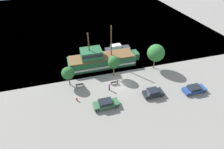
% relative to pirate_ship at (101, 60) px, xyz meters
% --- Properties ---
extents(ground_plane, '(160.00, 160.00, 0.00)m').
position_rel_pirate_ship_xyz_m(ground_plane, '(2.12, -7.83, -1.69)').
color(ground_plane, gray).
extents(water_surface, '(80.00, 80.00, 0.00)m').
position_rel_pirate_ship_xyz_m(water_surface, '(2.12, 36.17, -1.69)').
color(water_surface, '#38667F').
rests_on(water_surface, ground).
extents(pirate_ship, '(17.25, 4.68, 9.89)m').
position_rel_pirate_ship_xyz_m(pirate_ship, '(0.00, 0.00, 0.00)').
color(pirate_ship, '#1E5633').
rests_on(pirate_ship, water_surface).
extents(moored_boat_dockside, '(6.86, 2.06, 1.94)m').
position_rel_pirate_ship_xyz_m(moored_boat_dockside, '(5.94, 5.71, -0.97)').
color(moored_boat_dockside, '#2D333D').
rests_on(moored_boat_dockside, water_surface).
extents(parked_car_curb_front, '(4.64, 1.98, 1.33)m').
position_rel_pirate_ship_xyz_m(parked_car_curb_front, '(15.98, -14.29, -1.03)').
color(parked_car_curb_front, navy).
rests_on(parked_car_curb_front, ground_plane).
extents(parked_car_curb_mid, '(4.64, 1.92, 1.50)m').
position_rel_pirate_ship_xyz_m(parked_car_curb_mid, '(-2.12, -13.39, -0.94)').
color(parked_car_curb_mid, '#2D5B38').
rests_on(parked_car_curb_mid, ground_plane).
extents(parked_car_curb_rear, '(3.92, 1.97, 1.46)m').
position_rel_pirate_ship_xyz_m(parked_car_curb_rear, '(7.48, -13.05, -0.97)').
color(parked_car_curb_rear, black).
rests_on(parked_car_curb_rear, ground_plane).
extents(fire_hydrant, '(0.42, 0.25, 0.76)m').
position_rel_pirate_ship_xyz_m(fire_hydrant, '(-7.09, -10.42, -1.28)').
color(fire_hydrant, red).
rests_on(fire_hydrant, ground_plane).
extents(bench_promenade_east, '(1.55, 0.45, 0.85)m').
position_rel_pirate_ship_xyz_m(bench_promenade_east, '(1.19, -7.63, -1.26)').
color(bench_promenade_east, '#4C4742').
rests_on(bench_promenade_east, ground_plane).
extents(bench_promenade_west, '(1.61, 0.45, 0.85)m').
position_rel_pirate_ship_xyz_m(bench_promenade_west, '(-6.05, -6.42, -1.26)').
color(bench_promenade_west, '#4C4742').
rests_on(bench_promenade_west, ground_plane).
extents(pedestrian_walking_near, '(0.32, 0.32, 1.66)m').
position_rel_pirate_ship_xyz_m(pedestrian_walking_near, '(-0.36, -9.18, -0.85)').
color(pedestrian_walking_near, '#232838').
rests_on(pedestrian_walking_near, ground_plane).
extents(tree_row_east, '(2.59, 2.59, 4.32)m').
position_rel_pirate_ship_xyz_m(tree_row_east, '(-7.97, -5.29, 1.32)').
color(tree_row_east, brown).
rests_on(tree_row_east, ground_plane).
extents(tree_row_mideast, '(2.66, 2.66, 5.04)m').
position_rel_pirate_ship_xyz_m(tree_row_mideast, '(1.87, -4.86, 2.00)').
color(tree_row_mideast, brown).
rests_on(tree_row_mideast, ground_plane).
extents(tree_row_midwest, '(3.94, 3.94, 6.12)m').
position_rel_pirate_ship_xyz_m(tree_row_midwest, '(11.91, -4.50, 2.45)').
color(tree_row_midwest, brown).
rests_on(tree_row_midwest, ground_plane).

